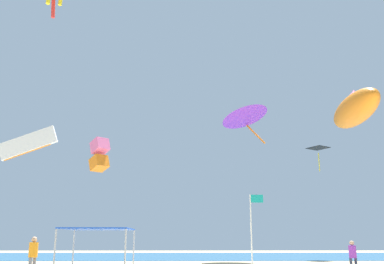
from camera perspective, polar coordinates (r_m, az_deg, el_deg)
name	(u,v)px	position (r m, az deg, el deg)	size (l,w,h in m)	color
ocean_strip	(188,256)	(49.32, -0.51, -16.15)	(110.00, 23.96, 0.03)	#28608C
canopy_tent	(98,231)	(20.03, -12.36, -12.70)	(2.93, 3.11, 2.23)	#B2B2B7
person_near_tent	(353,254)	(25.73, 20.59, -14.93)	(0.44, 0.40, 1.68)	#33384C
person_leftmost	(33,252)	(24.06, -20.37, -14.77)	(0.45, 0.49, 1.89)	slate
banner_flag	(253,228)	(19.49, 8.08, -12.56)	(0.61, 0.06, 3.69)	silver
kite_inflatable_orange	(355,109)	(35.52, 20.87, 2.85)	(2.78, 7.86, 2.96)	orange
kite_box_pink	(100,155)	(35.40, -12.20, -2.96)	(1.80, 1.81, 2.73)	pink
kite_diamond_black	(318,149)	(44.17, 16.43, -2.21)	(2.39, 2.39, 2.37)	black
kite_parafoil_white	(28,144)	(36.10, -21.01, -1.45)	(4.71, 0.52, 2.85)	white
kite_delta_purple	(244,114)	(40.62, 6.88, 2.45)	(6.14, 6.14, 3.83)	purple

